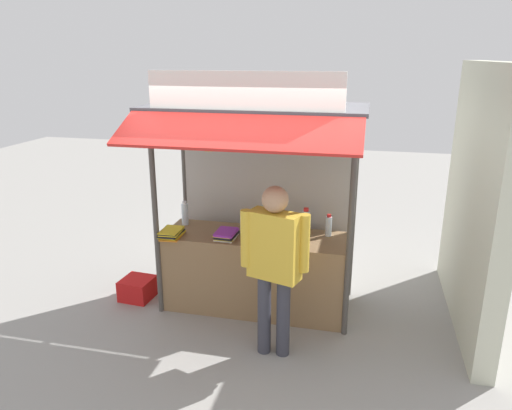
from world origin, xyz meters
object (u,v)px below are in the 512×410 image
object	(u,v)px
magazine_stack_far_left	(226,234)
water_bottle_mid_left	(329,226)
banana_bunch_leftmost	(177,139)
banana_bunch_rightmost	(208,144)
magazine_stack_back_left	(171,233)
water_bottle_mid_right	(243,223)
water_bottle_back_right	(306,222)
vendor_person	(274,257)
water_bottle_rear_center	(185,214)
plastic_crate	(138,288)

from	to	relation	value
magazine_stack_far_left	water_bottle_mid_left	bearing A→B (deg)	16.41
banana_bunch_leftmost	banana_bunch_rightmost	xyz separation A→B (m)	(0.32, 0.00, -0.03)
magazine_stack_back_left	water_bottle_mid_right	bearing A→B (deg)	22.44
water_bottle_back_right	banana_bunch_rightmost	bearing A→B (deg)	-145.67
magazine_stack_far_left	water_bottle_mid_right	bearing A→B (deg)	54.53
water_bottle_back_right	water_bottle_mid_right	world-z (taller)	water_bottle_back_right
water_bottle_mid_right	banana_bunch_leftmost	bearing A→B (deg)	-137.26
banana_bunch_leftmost	banana_bunch_rightmost	distance (m)	0.32
water_bottle_back_right	water_bottle_mid_right	size ratio (longest dim) A/B	1.20
water_bottle_back_right	vendor_person	bearing A→B (deg)	-98.68
water_bottle_rear_center	water_bottle_mid_right	distance (m)	0.74
water_bottle_mid_right	vendor_person	world-z (taller)	vendor_person
water_bottle_mid_right	magazine_stack_far_left	xyz separation A→B (m)	(-0.14, -0.20, -0.08)
banana_bunch_rightmost	water_bottle_mid_right	bearing A→B (deg)	66.54
magazine_stack_back_left	banana_bunch_rightmost	xyz separation A→B (m)	(0.52, -0.19, 1.04)
banana_bunch_leftmost	banana_bunch_rightmost	bearing A→B (deg)	0.19
water_bottle_mid_right	plastic_crate	xyz separation A→B (m)	(-1.26, -0.18, -0.87)
plastic_crate	banana_bunch_rightmost	bearing A→B (deg)	-16.63
water_bottle_mid_right	magazine_stack_far_left	distance (m)	0.25
water_bottle_mid_left	water_bottle_back_right	size ratio (longest dim) A/B	0.82
vendor_person	water_bottle_rear_center	bearing A→B (deg)	-21.21
water_bottle_rear_center	magazine_stack_far_left	xyz separation A→B (m)	(0.59, -0.30, -0.09)
water_bottle_mid_left	water_bottle_mid_right	world-z (taller)	water_bottle_mid_right
water_bottle_rear_center	vendor_person	distance (m)	1.60
water_bottle_mid_right	vendor_person	xyz separation A→B (m)	(0.53, -0.88, 0.02)
water_bottle_rear_center	water_bottle_mid_right	world-z (taller)	water_bottle_rear_center
water_bottle_mid_left	water_bottle_back_right	distance (m)	0.25
water_bottle_rear_center	magazine_stack_back_left	size ratio (longest dim) A/B	0.85
water_bottle_mid_left	water_bottle_back_right	world-z (taller)	water_bottle_back_right
banana_bunch_leftmost	water_bottle_mid_right	bearing A→B (deg)	42.74
vendor_person	plastic_crate	size ratio (longest dim) A/B	4.77
vendor_person	plastic_crate	xyz separation A→B (m)	(-1.79, 0.71, -0.89)
water_bottle_mid_left	water_bottle_mid_right	xyz separation A→B (m)	(-0.93, -0.12, 0.00)
water_bottle_rear_center	water_bottle_mid_left	distance (m)	1.66
vendor_person	magazine_stack_back_left	bearing A→B (deg)	-7.75
water_bottle_rear_center	banana_bunch_rightmost	bearing A→B (deg)	-49.10
banana_bunch_leftmost	plastic_crate	distance (m)	2.03
water_bottle_mid_left	vendor_person	xyz separation A→B (m)	(-0.41, -1.01, 0.02)
banana_bunch_rightmost	plastic_crate	xyz separation A→B (m)	(-1.05, 0.31, -1.83)
water_bottle_rear_center	magazine_stack_back_left	distance (m)	0.42
water_bottle_mid_right	water_bottle_mid_left	bearing A→B (deg)	7.38
magazine_stack_back_left	plastic_crate	xyz separation A→B (m)	(-0.53, 0.13, -0.80)
vendor_person	plastic_crate	bearing A→B (deg)	-4.53
banana_bunch_leftmost	banana_bunch_rightmost	world-z (taller)	same
water_bottle_back_right	magazine_stack_far_left	size ratio (longest dim) A/B	0.97
magazine_stack_back_left	magazine_stack_far_left	xyz separation A→B (m)	(0.59, 0.11, -0.00)
water_bottle_mid_left	water_bottle_mid_right	bearing A→B (deg)	-172.62
magazine_stack_back_left	plastic_crate	world-z (taller)	magazine_stack_back_left
water_bottle_rear_center	magazine_stack_back_left	bearing A→B (deg)	-90.11
water_bottle_mid_left	plastic_crate	bearing A→B (deg)	-172.28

